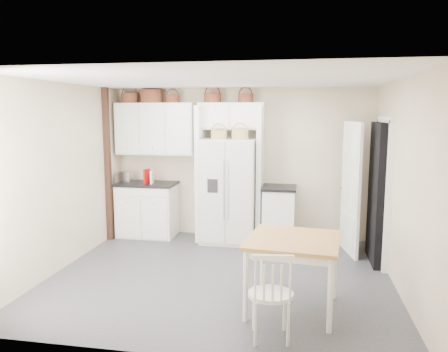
# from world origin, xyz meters

# --- Properties ---
(floor) EXTENTS (4.50, 4.50, 0.00)m
(floor) POSITION_xyz_m (0.00, 0.00, 0.00)
(floor) COLOR #323136
(floor) RESTS_ON ground
(ceiling) EXTENTS (4.50, 4.50, 0.00)m
(ceiling) POSITION_xyz_m (0.00, 0.00, 2.60)
(ceiling) COLOR white
(ceiling) RESTS_ON wall_back
(wall_back) EXTENTS (4.50, 0.00, 4.50)m
(wall_back) POSITION_xyz_m (0.00, 2.00, 1.30)
(wall_back) COLOR tan
(wall_back) RESTS_ON floor
(wall_left) EXTENTS (0.00, 4.00, 4.00)m
(wall_left) POSITION_xyz_m (-2.25, 0.00, 1.30)
(wall_left) COLOR tan
(wall_left) RESTS_ON floor
(wall_right) EXTENTS (0.00, 4.00, 4.00)m
(wall_right) POSITION_xyz_m (2.25, 0.00, 1.30)
(wall_right) COLOR tan
(wall_right) RESTS_ON floor
(refrigerator) EXTENTS (0.91, 0.73, 1.76)m
(refrigerator) POSITION_xyz_m (-0.15, 1.62, 0.88)
(refrigerator) COLOR silver
(refrigerator) RESTS_ON floor
(base_cab_left) EXTENTS (0.99, 0.63, 0.92)m
(base_cab_left) POSITION_xyz_m (-1.64, 1.70, 0.46)
(base_cab_left) COLOR white
(base_cab_left) RESTS_ON floor
(base_cab_right) EXTENTS (0.52, 0.63, 0.92)m
(base_cab_right) POSITION_xyz_m (0.69, 1.70, 0.46)
(base_cab_right) COLOR white
(base_cab_right) RESTS_ON floor
(dining_table) EXTENTS (1.09, 1.09, 0.82)m
(dining_table) POSITION_xyz_m (0.98, -0.84, 0.41)
(dining_table) COLOR brown
(dining_table) RESTS_ON floor
(windsor_chair) EXTENTS (0.50, 0.46, 0.90)m
(windsor_chair) POSITION_xyz_m (0.78, -1.52, 0.45)
(windsor_chair) COLOR white
(windsor_chair) RESTS_ON floor
(counter_left) EXTENTS (1.03, 0.67, 0.04)m
(counter_left) POSITION_xyz_m (-1.64, 1.70, 0.94)
(counter_left) COLOR black
(counter_left) RESTS_ON base_cab_left
(counter_right) EXTENTS (0.56, 0.67, 0.04)m
(counter_right) POSITION_xyz_m (0.69, 1.70, 0.94)
(counter_right) COLOR black
(counter_right) RESTS_ON base_cab_right
(toaster) EXTENTS (0.29, 0.19, 0.19)m
(toaster) POSITION_xyz_m (-2.04, 1.65, 1.05)
(toaster) COLOR silver
(toaster) RESTS_ON counter_left
(cookbook_red) EXTENTS (0.08, 0.17, 0.25)m
(cookbook_red) POSITION_xyz_m (-1.61, 1.62, 1.09)
(cookbook_red) COLOR #AA0A09
(cookbook_red) RESTS_ON counter_left
(cookbook_cream) EXTENTS (0.05, 0.15, 0.23)m
(cookbook_cream) POSITION_xyz_m (-1.52, 1.62, 1.07)
(cookbook_cream) COLOR silver
(cookbook_cream) RESTS_ON counter_left
(basket_upper_a) EXTENTS (0.31, 0.31, 0.17)m
(basket_upper_a) POSITION_xyz_m (-1.97, 1.83, 2.44)
(basket_upper_a) COLOR #532516
(basket_upper_a) RESTS_ON upper_cabinet
(basket_upper_b) EXTENTS (0.39, 0.39, 0.23)m
(basket_upper_b) POSITION_xyz_m (-1.56, 1.83, 2.46)
(basket_upper_b) COLOR #532516
(basket_upper_b) RESTS_ON upper_cabinet
(basket_upper_c) EXTENTS (0.23, 0.23, 0.14)m
(basket_upper_c) POSITION_xyz_m (-1.18, 1.83, 2.42)
(basket_upper_c) COLOR #532516
(basket_upper_c) RESTS_ON upper_cabinet
(basket_bridge_a) EXTENTS (0.29, 0.29, 0.16)m
(basket_bridge_a) POSITION_xyz_m (-0.48, 1.83, 2.43)
(basket_bridge_a) COLOR #532516
(basket_bridge_a) RESTS_ON bridge_cabinet
(basket_bridge_b) EXTENTS (0.25, 0.25, 0.15)m
(basket_bridge_b) POSITION_xyz_m (0.09, 1.83, 2.42)
(basket_bridge_b) COLOR #532516
(basket_bridge_b) RESTS_ON bridge_cabinet
(basket_fridge_a) EXTENTS (0.26, 0.26, 0.14)m
(basket_fridge_a) POSITION_xyz_m (-0.31, 1.52, 1.82)
(basket_fridge_a) COLOR olive
(basket_fridge_a) RESTS_ON refrigerator
(basket_fridge_b) EXTENTS (0.27, 0.27, 0.15)m
(basket_fridge_b) POSITION_xyz_m (0.04, 1.52, 1.83)
(basket_fridge_b) COLOR olive
(basket_fridge_b) RESTS_ON refrigerator
(upper_cabinet) EXTENTS (1.40, 0.34, 0.90)m
(upper_cabinet) POSITION_xyz_m (-1.50, 1.83, 1.90)
(upper_cabinet) COLOR white
(upper_cabinet) RESTS_ON wall_back
(bridge_cabinet) EXTENTS (1.12, 0.34, 0.45)m
(bridge_cabinet) POSITION_xyz_m (-0.15, 1.83, 2.12)
(bridge_cabinet) COLOR white
(bridge_cabinet) RESTS_ON wall_back
(fridge_panel_left) EXTENTS (0.08, 0.60, 2.30)m
(fridge_panel_left) POSITION_xyz_m (-0.66, 1.70, 1.15)
(fridge_panel_left) COLOR white
(fridge_panel_left) RESTS_ON floor
(fridge_panel_right) EXTENTS (0.08, 0.60, 2.30)m
(fridge_panel_right) POSITION_xyz_m (0.36, 1.70, 1.15)
(fridge_panel_right) COLOR white
(fridge_panel_right) RESTS_ON floor
(trim_post) EXTENTS (0.09, 0.09, 2.60)m
(trim_post) POSITION_xyz_m (-2.20, 1.35, 1.30)
(trim_post) COLOR black
(trim_post) RESTS_ON floor
(doorway_void) EXTENTS (0.18, 0.85, 2.05)m
(doorway_void) POSITION_xyz_m (2.16, 1.00, 1.02)
(doorway_void) COLOR black
(doorway_void) RESTS_ON floor
(door_slab) EXTENTS (0.21, 0.79, 2.05)m
(door_slab) POSITION_xyz_m (1.80, 1.33, 1.02)
(door_slab) COLOR white
(door_slab) RESTS_ON floor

